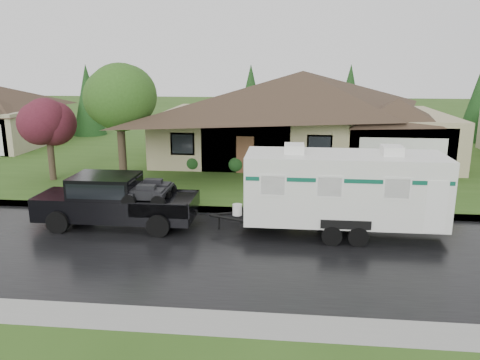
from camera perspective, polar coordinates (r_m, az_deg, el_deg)
name	(u,v)px	position (r m, az deg, el deg)	size (l,w,h in m)	color
ground	(255,231)	(18.05, 1.86, -6.23)	(140.00, 140.00, 0.00)	#2E4F18
road	(251,251)	(16.19, 1.34, -8.67)	(140.00, 8.00, 0.01)	black
curb	(259,211)	(20.14, 2.33, -3.80)	(140.00, 0.50, 0.15)	gray
lawn	(271,154)	(32.49, 3.80, 3.13)	(140.00, 26.00, 0.15)	#2E4F18
house_main	(307,105)	(30.85, 8.13, 9.03)	(19.44, 10.80, 6.90)	tan
tree_left_green	(119,96)	(25.77, -14.57, 9.92)	(3.85, 3.85, 6.37)	#382B1E
tree_red	(48,122)	(26.58, -22.39, 6.54)	(2.70, 2.70, 4.46)	#382B1E
shrub_row	(302,164)	(26.79, 7.60, 1.91)	(13.60, 1.00, 1.00)	#143814
pickup_truck	(114,199)	(18.95, -15.17, -2.24)	(6.13, 2.33, 2.04)	black
travel_trailer	(343,188)	(17.63, 12.48, -0.92)	(7.56, 2.66, 3.39)	silver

